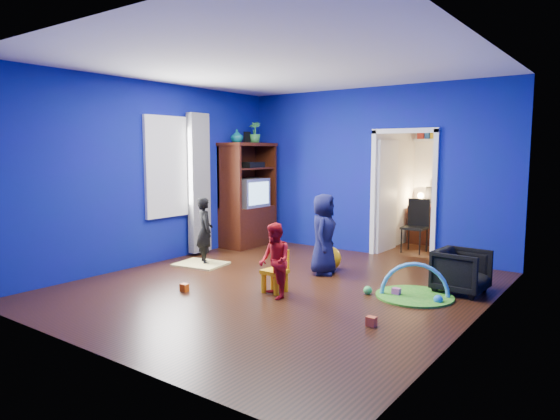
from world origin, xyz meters
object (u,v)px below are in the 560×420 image
Objects in this scene: child_navy at (324,234)px; study_desk at (433,225)px; vase at (237,136)px; folding_chair at (414,227)px; crt_tv at (249,193)px; hopper_ball at (329,258)px; child_black at (205,231)px; toddler_red at (275,261)px; kid_chair at (275,273)px; armchair at (461,271)px; tv_armoire at (248,195)px; play_mat at (414,296)px.

study_desk is (0.48, 3.30, -0.22)m from child_navy.
vase is 3.61m from folding_chair.
crt_tv reaches higher than hopper_ball.
child_black is at bearing -71.03° from vase.
toddler_red is 1.33× the size of crt_tv.
toddler_red is at bearing -49.18° from kid_chair.
vase reaches higher than toddler_red.
armchair is 1.97m from child_navy.
armchair reaches higher than kid_chair.
child_navy is at bearing -25.15° from crt_tv.
child_black is at bearing 86.31° from child_navy.
tv_armoire is (0.00, 0.30, -1.10)m from vase.
tv_armoire reaches higher than hopper_ball.
child_navy is at bearing 130.53° from toddler_red.
play_mat is at bearing 71.74° from toddler_red.
tv_armoire is 0.06m from crt_tv.
study_desk is at bearing 80.08° from hopper_ball.
crt_tv is (0.04, 0.30, -1.06)m from vase.
armchair is at bearing -55.80° from folding_chair.
kid_chair is at bearing -44.24° from tv_armoire.
study_desk is at bearing 90.00° from folding_chair.
child_black is at bearing -156.38° from hopper_ball.
tv_armoire is at bearing 160.08° from hopper_ball.
tv_armoire is at bearing 180.00° from crt_tv.
toddler_red is at bearing -83.34° from hopper_ball.
play_mat is (1.54, 0.85, -0.24)m from kid_chair.
armchair is 0.65× the size of play_mat.
vase is 0.48× the size of kid_chair.
child_navy is 5.00× the size of vase.
child_navy is 1.35× the size of study_desk.
child_navy is 2.60m from tv_armoire.
armchair is 2.39m from kid_chair.
kid_chair is at bearing -88.35° from hopper_ball.
play_mat is at bearing -16.14° from vase.
study_desk is (0.53, 3.05, 0.19)m from hopper_ball.
child_navy is at bearing -18.43° from vase.
play_mat is at bearing -144.29° from child_black.
child_navy is 3.21× the size of hopper_ball.
crt_tv is at bearing 44.84° from child_navy.
folding_chair is at bearing 86.01° from kid_chair.
hopper_ball is at bearing 95.60° from kid_chair.
tv_armoire is 2.23× the size of study_desk.
study_desk is (2.78, 2.22, -0.65)m from crt_tv.
child_black is 4.52× the size of vase.
crt_tv is 3.10m from folding_chair.
kid_chair is at bearing -40.20° from vase.
child_navy is 2.38× the size of kid_chair.
toddler_red reaches higher than folding_chair.
child_black is at bearing 104.89° from armchair.
crt_tv is at bearing -43.46° from child_black.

